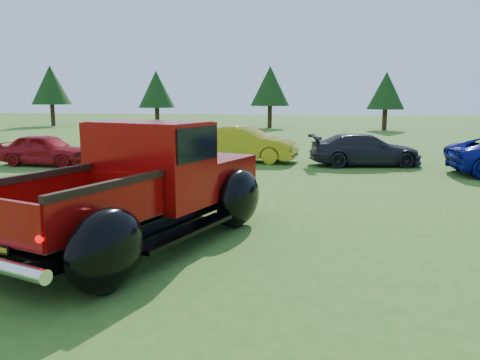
# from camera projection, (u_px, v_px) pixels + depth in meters

# --- Properties ---
(ground) EXTENTS (120.00, 120.00, 0.00)m
(ground) POSITION_uv_depth(u_px,v_px,m) (223.00, 243.00, 8.07)
(ground) COLOR #2E5E1A
(ground) RESTS_ON ground
(tree_far_west) EXTENTS (3.33, 3.33, 5.20)m
(tree_far_west) POSITION_uv_depth(u_px,v_px,m) (51.00, 85.00, 40.47)
(tree_far_west) COLOR #332114
(tree_far_west) RESTS_ON ground
(tree_west) EXTENTS (2.94, 2.94, 4.60)m
(tree_west) POSITION_uv_depth(u_px,v_px,m) (156.00, 89.00, 37.76)
(tree_west) COLOR #332114
(tree_west) RESTS_ON ground
(tree_mid_left) EXTENTS (3.20, 3.20, 5.00)m
(tree_mid_left) POSITION_uv_depth(u_px,v_px,m) (270.00, 86.00, 38.03)
(tree_mid_left) COLOR #332114
(tree_mid_left) RESTS_ON ground
(tree_mid_right) EXTENTS (2.82, 2.82, 4.40)m
(tree_mid_right) POSITION_uv_depth(u_px,v_px,m) (386.00, 91.00, 35.51)
(tree_mid_right) COLOR #332114
(tree_mid_right) RESTS_ON ground
(pickup_truck) EXTENTS (3.93, 5.95, 2.07)m
(pickup_truck) POSITION_uv_depth(u_px,v_px,m) (151.00, 183.00, 8.27)
(pickup_truck) COLOR black
(pickup_truck) RESTS_ON ground
(show_car_red) EXTENTS (3.50, 1.57, 1.17)m
(show_car_red) POSITION_uv_depth(u_px,v_px,m) (46.00, 150.00, 17.25)
(show_car_red) COLOR maroon
(show_car_red) RESTS_ON ground
(show_car_yellow) EXTENTS (4.30, 1.91, 1.37)m
(show_car_yellow) POSITION_uv_depth(u_px,v_px,m) (244.00, 144.00, 18.32)
(show_car_yellow) COLOR #A39615
(show_car_yellow) RESTS_ON ground
(show_car_grey) EXTENTS (4.29, 2.43, 1.17)m
(show_car_grey) POSITION_uv_depth(u_px,v_px,m) (365.00, 150.00, 17.20)
(show_car_grey) COLOR black
(show_car_grey) RESTS_ON ground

